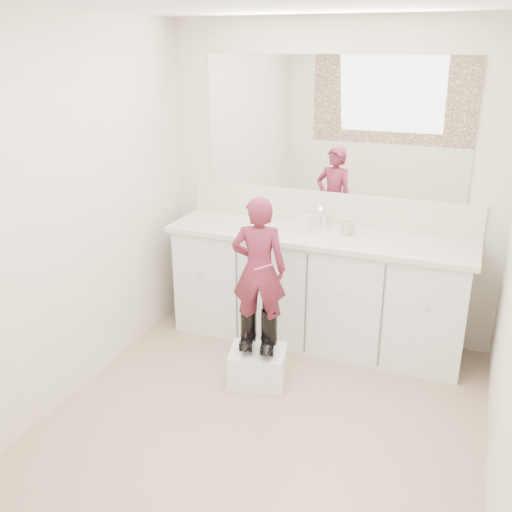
% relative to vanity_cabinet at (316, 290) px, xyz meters
% --- Properties ---
extents(floor, '(3.00, 3.00, 0.00)m').
position_rel_vanity_cabinet_xyz_m(floor, '(0.00, -1.23, -0.42)').
color(floor, '#8F735E').
rests_on(floor, ground).
extents(ceiling, '(3.00, 3.00, 0.00)m').
position_rel_vanity_cabinet_xyz_m(ceiling, '(0.00, -1.23, 1.97)').
color(ceiling, white).
rests_on(ceiling, wall_back).
extents(wall_back, '(2.60, 0.00, 2.60)m').
position_rel_vanity_cabinet_xyz_m(wall_back, '(0.00, 0.27, 0.77)').
color(wall_back, beige).
rests_on(wall_back, floor).
extents(wall_front, '(2.60, 0.00, 2.60)m').
position_rel_vanity_cabinet_xyz_m(wall_front, '(0.00, -2.73, 0.77)').
color(wall_front, beige).
rests_on(wall_front, floor).
extents(wall_left, '(0.00, 3.00, 3.00)m').
position_rel_vanity_cabinet_xyz_m(wall_left, '(-1.30, -1.23, 0.78)').
color(wall_left, beige).
rests_on(wall_left, floor).
extents(vanity_cabinet, '(2.20, 0.55, 0.85)m').
position_rel_vanity_cabinet_xyz_m(vanity_cabinet, '(0.00, 0.00, 0.00)').
color(vanity_cabinet, silver).
rests_on(vanity_cabinet, floor).
extents(countertop, '(2.28, 0.58, 0.04)m').
position_rel_vanity_cabinet_xyz_m(countertop, '(0.00, -0.01, 0.45)').
color(countertop, beige).
rests_on(countertop, vanity_cabinet).
extents(backsplash, '(2.28, 0.03, 0.25)m').
position_rel_vanity_cabinet_xyz_m(backsplash, '(0.00, 0.26, 0.59)').
color(backsplash, beige).
rests_on(backsplash, countertop).
extents(mirror, '(2.00, 0.02, 1.00)m').
position_rel_vanity_cabinet_xyz_m(mirror, '(0.00, 0.26, 1.22)').
color(mirror, white).
rests_on(mirror, wall_back).
extents(dot_panel, '(2.00, 0.01, 1.20)m').
position_rel_vanity_cabinet_xyz_m(dot_panel, '(0.00, -2.71, 1.22)').
color(dot_panel, '#472819').
rests_on(dot_panel, wall_front).
extents(faucet, '(0.08, 0.08, 0.10)m').
position_rel_vanity_cabinet_xyz_m(faucet, '(0.00, 0.15, 0.52)').
color(faucet, silver).
rests_on(faucet, countertop).
extents(cup, '(0.13, 0.13, 0.10)m').
position_rel_vanity_cabinet_xyz_m(cup, '(0.20, 0.04, 0.52)').
color(cup, '#C3B29C').
rests_on(cup, countertop).
extents(soap_bottle, '(0.11, 0.11, 0.19)m').
position_rel_vanity_cabinet_xyz_m(soap_bottle, '(-0.11, 0.00, 0.56)').
color(soap_bottle, white).
rests_on(soap_bottle, countertop).
extents(step_stool, '(0.44, 0.39, 0.24)m').
position_rel_vanity_cabinet_xyz_m(step_stool, '(-0.20, -0.73, -0.30)').
color(step_stool, white).
rests_on(step_stool, floor).
extents(boot_left, '(0.16, 0.23, 0.31)m').
position_rel_vanity_cabinet_xyz_m(boot_left, '(-0.27, -0.71, -0.03)').
color(boot_left, black).
rests_on(boot_left, step_stool).
extents(boot_right, '(0.16, 0.23, 0.31)m').
position_rel_vanity_cabinet_xyz_m(boot_right, '(-0.12, -0.71, -0.03)').
color(boot_right, black).
rests_on(boot_right, step_stool).
extents(toddler, '(0.40, 0.31, 0.98)m').
position_rel_vanity_cabinet_xyz_m(toddler, '(-0.20, -0.71, 0.41)').
color(toddler, '#A5324E').
rests_on(toddler, step_stool).
extents(toothbrush, '(0.13, 0.04, 0.06)m').
position_rel_vanity_cabinet_xyz_m(toothbrush, '(-0.13, -0.79, 0.47)').
color(toothbrush, '#DB558B').
rests_on(toothbrush, toddler).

